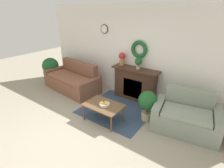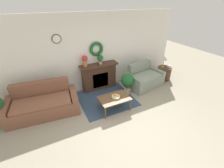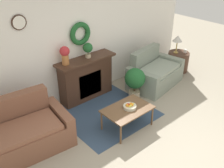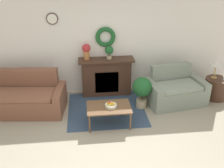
% 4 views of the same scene
% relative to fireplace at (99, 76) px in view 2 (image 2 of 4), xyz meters
% --- Properties ---
extents(ground_plane, '(16.00, 16.00, 0.00)m').
position_rel_fireplace_xyz_m(ground_plane, '(-0.08, -2.44, -0.50)').
color(ground_plane, '#9E937F').
extents(floor_rug, '(1.80, 1.72, 0.01)m').
position_rel_fireplace_xyz_m(floor_rug, '(-0.08, -0.79, -0.50)').
color(floor_rug, '#334760').
rests_on(floor_rug, ground_plane).
extents(wall_back, '(6.80, 0.17, 2.70)m').
position_rel_fireplace_xyz_m(wall_back, '(-0.08, 0.21, 0.86)').
color(wall_back, white).
rests_on(wall_back, ground_plane).
extents(fireplace, '(1.39, 0.41, 0.99)m').
position_rel_fireplace_xyz_m(fireplace, '(0.00, 0.00, 0.00)').
color(fireplace, '#42281C').
rests_on(fireplace, ground_plane).
extents(couch_left, '(2.06, 1.12, 0.92)m').
position_rel_fireplace_xyz_m(couch_left, '(-2.04, -0.61, -0.18)').
color(couch_left, brown).
rests_on(couch_left, ground_plane).
extents(loveseat_right, '(1.51, 1.08, 0.89)m').
position_rel_fireplace_xyz_m(loveseat_right, '(1.64, -0.62, -0.19)').
color(loveseat_right, gray).
rests_on(loveseat_right, ground_plane).
extents(coffee_table, '(0.92, 0.62, 0.44)m').
position_rel_fireplace_xyz_m(coffee_table, '(-0.08, -1.43, -0.10)').
color(coffee_table, brown).
rests_on(coffee_table, ground_plane).
extents(fruit_bowl, '(0.25, 0.25, 0.12)m').
position_rel_fireplace_xyz_m(fruit_bowl, '(-0.04, -1.44, -0.02)').
color(fruit_bowl, beige).
rests_on(fruit_bowl, coffee_table).
extents(side_table_by_loveseat, '(0.57, 0.57, 0.53)m').
position_rel_fireplace_xyz_m(side_table_by_loveseat, '(2.76, -0.52, -0.23)').
color(side_table_by_loveseat, '#42281C').
rests_on(side_table_by_loveseat, ground_plane).
extents(table_lamp, '(0.26, 0.26, 0.49)m').
position_rel_fireplace_xyz_m(table_lamp, '(2.68, -0.47, 0.43)').
color(table_lamp, '#B28E42').
rests_on(table_lamp, side_table_by_loveseat).
extents(mug, '(0.08, 0.08, 0.09)m').
position_rel_fireplace_xyz_m(mug, '(2.88, -0.62, 0.08)').
color(mug, silver).
rests_on(mug, side_table_by_loveseat).
extents(vase_on_mantel_left, '(0.20, 0.20, 0.39)m').
position_rel_fireplace_xyz_m(vase_on_mantel_left, '(-0.48, 0.01, 0.71)').
color(vase_on_mantel_left, '#AD6B38').
rests_on(vase_on_mantel_left, fireplace).
extents(potted_plant_on_mantel, '(0.21, 0.21, 0.33)m').
position_rel_fireplace_xyz_m(potted_plant_on_mantel, '(0.08, -0.01, 0.70)').
color(potted_plant_on_mantel, tan).
rests_on(potted_plant_on_mantel, fireplace).
extents(potted_plant_floor_by_loveseat, '(0.46, 0.46, 0.77)m').
position_rel_fireplace_xyz_m(potted_plant_floor_by_loveseat, '(0.77, -0.78, -0.01)').
color(potted_plant_floor_by_loveseat, tan).
rests_on(potted_plant_floor_by_loveseat, ground_plane).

